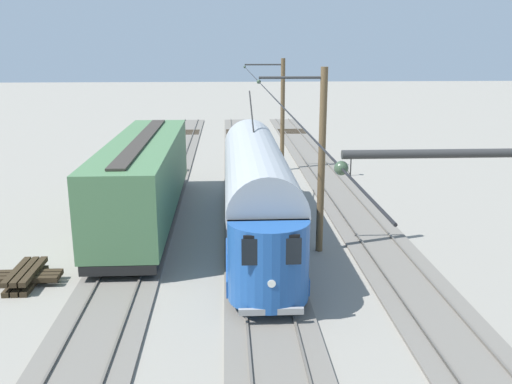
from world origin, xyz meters
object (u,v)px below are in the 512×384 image
Objects in this scene: track_end_bumper at (168,167)px; coach_adjacent at (144,178)px; catenary_pole_foreground at (282,113)px; switch_stand at (351,165)px; catenary_pole_mid_near at (320,159)px; spare_tie_stack at (26,276)px; vintage_streetcar at (256,187)px.

coach_adjacent is at bearing 89.98° from track_end_bumper.
coach_adjacent reaches higher than track_end_bumper.
catenary_pole_foreground reaches higher than switch_stand.
catenary_pole_foreground is at bearing -24.28° from switch_stand.
catenary_pole_mid_near reaches higher than spare_tie_stack.
switch_stand is at bearing 172.42° from track_end_bumper.
coach_adjacent is 11.75× the size of switch_stand.
catenary_pole_foreground is (-2.42, -13.46, 1.59)m from vintage_streetcar.
coach_adjacent is 7.87m from spare_tie_stack.
switch_stand is (-6.73, -11.52, -1.55)m from vintage_streetcar.
track_end_bumper is (7.52, -14.89, -3.44)m from catenary_pole_mid_near.
spare_tie_stack is (15.12, 15.97, -0.43)m from switch_stand.
switch_stand is at bearing -133.43° from spare_tie_stack.
switch_stand is at bearing -120.30° from vintage_streetcar.
catenary_pole_mid_near is at bearing 143.30° from vintage_streetcar.
switch_stand is (-4.31, -13.32, -3.14)m from catenary_pole_mid_near.
coach_adjacent is at bearing -29.40° from catenary_pole_mid_near.
catenary_pole_foreground is 15.26m from catenary_pole_mid_near.
catenary_pole_foreground is 21.23m from spare_tie_stack.
catenary_pole_foreground reaches higher than vintage_streetcar.
catenary_pole_mid_near reaches higher than vintage_streetcar.
catenary_pole_foreground is at bearing -100.18° from vintage_streetcar.
coach_adjacent reaches higher than switch_stand.
spare_tie_stack is (10.81, 17.92, -3.57)m from catenary_pole_foreground.
spare_tie_stack is at bearing 46.57° from switch_stand.
spare_tie_stack is (8.39, 4.46, -1.99)m from vintage_streetcar.
switch_stand is at bearing 155.72° from catenary_pole_foreground.
catenary_pole_foreground is 3.07× the size of spare_tie_stack.
switch_stand is (-11.84, -9.08, -1.46)m from coach_adjacent.
coach_adjacent is 13.45m from catenary_pole_foreground.
catenary_pole_foreground is at bearing -177.17° from track_end_bumper.
track_end_bumper is (-0.00, -10.65, -1.77)m from coach_adjacent.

